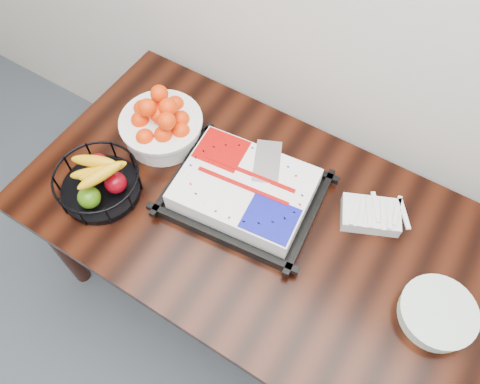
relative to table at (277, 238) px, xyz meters
The scene contains 6 objects.
table is the anchor object (origin of this frame).
cake_tray 0.21m from the table, 166.94° to the left, with size 0.54×0.45×0.10m.
tangerine_bowl 0.59m from the table, 169.37° to the left, with size 0.31×0.31×0.19m.
fruit_basket 0.65m from the table, 160.89° to the right, with size 0.29×0.29×0.16m.
plate_stack 0.56m from the table, ahead, with size 0.23×0.23×0.06m.
fork_bag 0.33m from the table, 37.79° to the left, with size 0.23×0.19×0.06m.
Camera 1 is at (0.27, 1.32, 2.15)m, focal length 35.00 mm.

